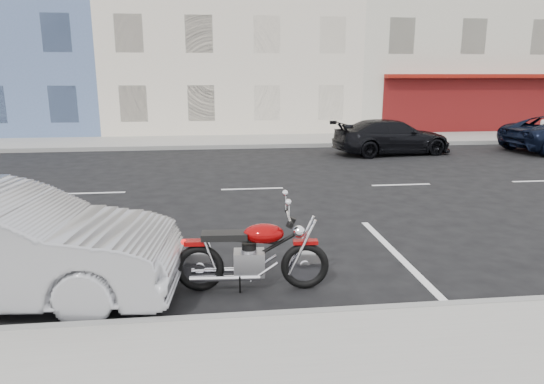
{
  "coord_description": "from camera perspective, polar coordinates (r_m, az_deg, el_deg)",
  "views": [
    {
      "loc": [
        -2.91,
        -12.16,
        2.89
      ],
      "look_at": [
        -1.91,
        -3.66,
        0.8
      ],
      "focal_mm": 32.0,
      "sensor_mm": 36.0,
      "label": 1
    }
  ],
  "objects": [
    {
      "name": "curb_far",
      "position": [
        19.48,
        -12.83,
        5.07
      ],
      "size": [
        80.0,
        0.12,
        0.16
      ],
      "primitive_type": "cube",
      "color": "gray",
      "rests_on": "ground"
    },
    {
      "name": "sidewalk_far",
      "position": [
        21.15,
        -12.37,
        5.75
      ],
      "size": [
        80.0,
        3.4,
        0.15
      ],
      "primitive_type": "cube",
      "color": "gray",
      "rests_on": "ground"
    },
    {
      "name": "ground",
      "position": [
        12.83,
        6.6,
        0.61
      ],
      "size": [
        120.0,
        120.0,
        0.0
      ],
      "primitive_type": "plane",
      "color": "black",
      "rests_on": "ground"
    },
    {
      "name": "curb_near",
      "position": [
        6.23,
        -26.32,
        -14.6
      ],
      "size": [
        80.0,
        0.12,
        0.16
      ],
      "primitive_type": "cube",
      "color": "gray",
      "rests_on": "ground"
    },
    {
      "name": "bldg_cream",
      "position": [
        28.62,
        -5.13,
        19.39
      ],
      "size": [
        12.0,
        12.0,
        11.5
      ],
      "primitive_type": "cube",
      "color": "beige",
      "rests_on": "ground"
    },
    {
      "name": "motorcycle",
      "position": [
        6.68,
        4.14,
        -7.46
      ],
      "size": [
        2.1,
        0.69,
        1.05
      ],
      "rotation": [
        0.0,
        0.0,
        -0.06
      ],
      "color": "black",
      "rests_on": "ground"
    },
    {
      "name": "bldg_corner",
      "position": [
        31.86,
        20.39,
        18.95
      ],
      "size": [
        14.0,
        12.0,
        12.5
      ],
      "primitive_type": "cube",
      "color": "beige",
      "rests_on": "ground"
    },
    {
      "name": "fire_hydrant",
      "position": [
        25.59,
        29.2,
        6.69
      ],
      "size": [
        0.2,
        0.2,
        0.72
      ],
      "color": "beige",
      "rests_on": "sidewalk_far"
    },
    {
      "name": "car_far",
      "position": [
        18.51,
        13.92,
        6.32
      ],
      "size": [
        4.57,
        2.33,
        1.27
      ],
      "primitive_type": "imported",
      "rotation": [
        0.0,
        0.0,
        1.7
      ],
      "color": "black",
      "rests_on": "ground"
    }
  ]
}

